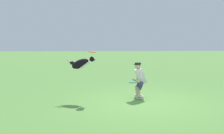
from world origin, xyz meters
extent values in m
plane|color=#55873D|center=(0.00, 0.00, 0.00)|extent=(60.00, 60.00, 0.00)
cube|color=silver|center=(-0.02, -0.90, 0.05)|extent=(0.26, 0.10, 0.10)
cylinder|color=tan|center=(0.03, -0.90, 0.24)|extent=(0.14, 0.32, 0.37)
cylinder|color=navy|center=(-0.04, -0.88, 0.47)|extent=(0.19, 0.42, 0.37)
cube|color=silver|center=(-0.05, -0.62, 0.05)|extent=(0.26, 0.10, 0.10)
cylinder|color=tan|center=(0.00, -0.62, 0.24)|extent=(0.14, 0.32, 0.37)
cylinder|color=navy|center=(-0.06, -0.64, 0.47)|extent=(0.19, 0.42, 0.37)
cube|color=silver|center=(-0.08, -0.77, 0.81)|extent=(0.44, 0.38, 0.58)
cylinder|color=silver|center=(-0.04, -0.96, 0.87)|extent=(0.10, 0.15, 0.29)
cylinder|color=silver|center=(-0.08, -0.56, 0.87)|extent=(0.10, 0.15, 0.29)
cylinder|color=tan|center=(0.12, -0.53, 0.69)|extent=(0.29, 0.11, 0.19)
cylinder|color=tan|center=(0.00, -0.98, 0.71)|extent=(0.09, 0.15, 0.27)
sphere|color=tan|center=(0.02, -0.76, 1.17)|extent=(0.21, 0.21, 0.21)
cylinder|color=black|center=(0.02, -0.76, 1.26)|extent=(0.22, 0.22, 0.07)
cylinder|color=black|center=(0.12, -0.75, 1.23)|extent=(0.12, 0.12, 0.02)
ellipsoid|color=black|center=(2.06, -0.56, 1.28)|extent=(0.74, 0.43, 0.51)
ellipsoid|color=white|center=(1.89, -0.52, 1.26)|extent=(0.14, 0.20, 0.17)
sphere|color=black|center=(1.66, -0.47, 1.45)|extent=(0.17, 0.17, 0.17)
cone|color=black|center=(1.57, -0.45, 1.43)|extent=(0.11, 0.11, 0.09)
cone|color=black|center=(1.69, -0.42, 1.52)|extent=(0.06, 0.06, 0.07)
cone|color=black|center=(1.66, -0.53, 1.52)|extent=(0.06, 0.06, 0.07)
cylinder|color=white|center=(1.90, -0.44, 1.24)|extent=(0.34, 0.14, 0.26)
cylinder|color=white|center=(1.86, -0.60, 1.24)|extent=(0.34, 0.14, 0.26)
cylinder|color=black|center=(2.27, -0.52, 1.24)|extent=(0.34, 0.14, 0.26)
cylinder|color=black|center=(2.23, -0.69, 1.24)|extent=(0.34, 0.14, 0.26)
cylinder|color=white|center=(2.45, -0.65, 1.33)|extent=(0.21, 0.09, 0.23)
cylinder|color=#F34823|center=(1.65, -0.47, 1.70)|extent=(0.31, 0.31, 0.06)
cylinder|color=#2385F0|center=(0.24, -0.49, 0.61)|extent=(0.36, 0.36, 0.11)
camera|label=1|loc=(1.42, 8.91, 2.28)|focal=43.90mm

